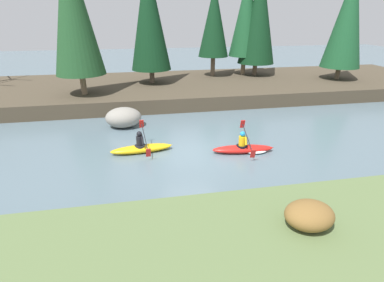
# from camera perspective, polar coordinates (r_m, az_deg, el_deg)

# --- Properties ---
(ground_plane) EXTENTS (90.00, 90.00, 0.00)m
(ground_plane) POSITION_cam_1_polar(r_m,az_deg,el_deg) (13.32, -0.29, -2.21)
(ground_plane) COLOR slate
(riverbank_near) EXTENTS (44.00, 5.33, 0.86)m
(riverbank_near) POSITION_cam_1_polar(r_m,az_deg,el_deg) (7.27, 11.08, -23.63)
(riverbank_near) COLOR #5B7042
(riverbank_near) RESTS_ON ground
(riverbank_far) EXTENTS (44.00, 10.00, 0.91)m
(riverbank_far) POSITION_cam_1_polar(r_m,az_deg,el_deg) (23.32, -5.13, 9.96)
(riverbank_far) COLOR #473D2D
(riverbank_far) RESTS_ON ground
(conifer_tree_far_left) EXTENTS (3.04, 3.04, 9.03)m
(conifer_tree_far_left) POSITION_cam_1_polar(r_m,az_deg,el_deg) (20.30, -21.83, 22.57)
(conifer_tree_far_left) COLOR #7A664C
(conifer_tree_far_left) RESTS_ON riverbank_far
(conifer_tree_left) EXTENTS (2.88, 2.88, 8.48)m
(conifer_tree_left) POSITION_cam_1_polar(r_m,az_deg,el_deg) (22.68, -8.21, 22.69)
(conifer_tree_left) COLOR brown
(conifer_tree_left) RESTS_ON riverbank_far
(conifer_tree_mid_left) EXTENTS (2.41, 2.41, 7.07)m
(conifer_tree_mid_left) POSITION_cam_1_polar(r_m,az_deg,el_deg) (25.32, 4.21, 21.89)
(conifer_tree_mid_left) COLOR brown
(conifer_tree_mid_left) RESTS_ON riverbank_far
(conifer_tree_centre) EXTENTS (2.57, 2.57, 8.13)m
(conifer_tree_centre) POSITION_cam_1_polar(r_m,az_deg,el_deg) (26.41, 10.35, 22.75)
(conifer_tree_centre) COLOR #7A664C
(conifer_tree_centre) RESTS_ON riverbank_far
(conifer_tree_mid_right) EXTENTS (2.99, 2.99, 8.27)m
(conifer_tree_mid_right) POSITION_cam_1_polar(r_m,az_deg,el_deg) (26.26, 12.64, 22.17)
(conifer_tree_mid_right) COLOR brown
(conifer_tree_mid_right) RESTS_ON riverbank_far
(conifer_tree_right) EXTENTS (2.93, 2.93, 8.18)m
(conifer_tree_right) POSITION_cam_1_polar(r_m,az_deg,el_deg) (26.63, 27.60, 20.13)
(conifer_tree_right) COLOR brown
(conifer_tree_right) RESTS_ON riverbank_far
(shrub_clump_nearest) EXTENTS (1.22, 1.02, 0.66)m
(shrub_clump_nearest) POSITION_cam_1_polar(r_m,az_deg,el_deg) (7.98, 21.44, -13.00)
(shrub_clump_nearest) COLOR brown
(shrub_clump_nearest) RESTS_ON riverbank_near
(kayaker_lead) EXTENTS (2.79, 2.07, 1.20)m
(kayaker_lead) POSITION_cam_1_polar(r_m,az_deg,el_deg) (13.46, 10.12, -1.38)
(kayaker_lead) COLOR red
(kayaker_lead) RESTS_ON ground
(kayaker_middle) EXTENTS (2.79, 2.07, 1.20)m
(kayaker_middle) POSITION_cam_1_polar(r_m,az_deg,el_deg) (13.45, -9.52, -1.26)
(kayaker_middle) COLOR yellow
(kayaker_middle) RESTS_ON ground
(boulder_midstream) EXTENTS (1.91, 1.50, 1.08)m
(boulder_midstream) POSITION_cam_1_polar(r_m,az_deg,el_deg) (16.61, -12.92, 4.40)
(boulder_midstream) COLOR gray
(boulder_midstream) RESTS_ON ground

